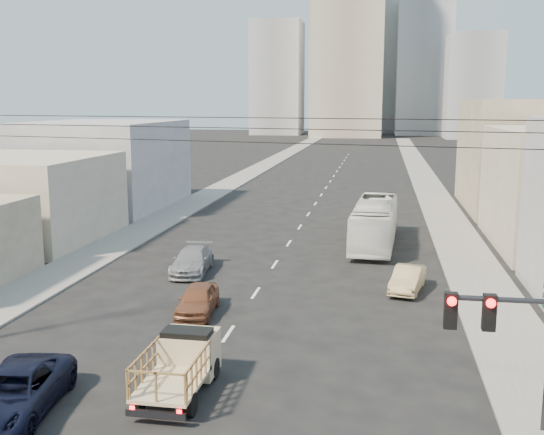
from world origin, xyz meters
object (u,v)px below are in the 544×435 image
(sedan_brown, at_px, (198,300))
(sedan_grey, at_px, (192,261))
(city_bus, at_px, (375,223))
(traffic_signal, at_px, (543,370))
(navy_pickup, at_px, (13,393))
(sedan_tan, at_px, (408,279))
(flatbed_pickup, at_px, (180,361))

(sedan_brown, distance_m, sedan_grey, 7.44)
(city_bus, xyz_separation_m, sedan_brown, (-7.93, -16.11, -0.89))
(city_bus, distance_m, traffic_signal, 30.29)
(navy_pickup, distance_m, sedan_tan, 20.28)
(traffic_signal, bearing_deg, sedan_brown, 130.46)
(sedan_tan, xyz_separation_m, sedan_grey, (-12.19, 1.68, 0.06))
(city_bus, bearing_deg, navy_pickup, -109.33)
(flatbed_pickup, height_order, navy_pickup, flatbed_pickup)
(flatbed_pickup, height_order, traffic_signal, traffic_signal)
(sedan_grey, bearing_deg, sedan_tan, -12.89)
(sedan_brown, bearing_deg, city_bus, 58.89)
(navy_pickup, bearing_deg, city_bus, 60.62)
(sedan_tan, relative_size, sedan_grey, 0.81)
(flatbed_pickup, height_order, city_bus, city_bus)
(sedan_brown, xyz_separation_m, traffic_signal, (11.79, -13.82, 3.40))
(flatbed_pickup, relative_size, traffic_signal, 0.73)
(sedan_brown, relative_size, sedan_tan, 1.02)
(traffic_signal, bearing_deg, city_bus, 97.35)
(navy_pickup, bearing_deg, sedan_grey, 81.11)
(city_bus, bearing_deg, sedan_tan, -77.23)
(flatbed_pickup, height_order, sedan_brown, flatbed_pickup)
(city_bus, height_order, sedan_tan, city_bus)
(navy_pickup, xyz_separation_m, sedan_grey, (0.55, 17.47, -0.04))
(navy_pickup, bearing_deg, flatbed_pickup, 20.82)
(flatbed_pickup, xyz_separation_m, sedan_grey, (-4.12, 14.99, -0.39))
(sedan_brown, relative_size, traffic_signal, 0.67)
(sedan_tan, bearing_deg, sedan_brown, -139.50)
(sedan_grey, bearing_deg, sedan_brown, -76.23)
(sedan_tan, distance_m, sedan_grey, 12.30)
(sedan_brown, height_order, traffic_signal, traffic_signal)
(sedan_tan, height_order, sedan_grey, sedan_grey)
(traffic_signal, bearing_deg, navy_pickup, 167.00)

